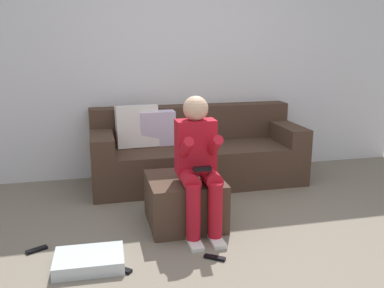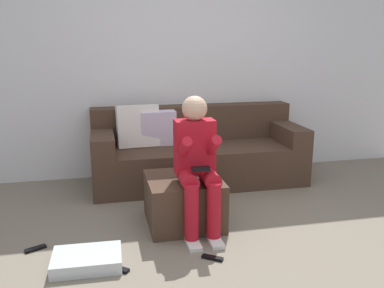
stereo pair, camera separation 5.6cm
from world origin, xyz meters
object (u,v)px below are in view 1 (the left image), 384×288
object	(u,v)px
person_seated	(198,161)
storage_bin	(89,261)
ottoman	(185,201)
remote_by_storage_bin	(120,269)
couch_sectional	(194,153)
remote_under_side_table	(37,250)
remote_near_ottoman	(215,258)

from	to	relation	value
person_seated	storage_bin	size ratio (longest dim) A/B	2.34
ottoman	remote_by_storage_bin	world-z (taller)	ottoman
ottoman	couch_sectional	bearing A→B (deg)	72.06
ottoman	storage_bin	xyz separation A→B (m)	(-0.81, -0.56, -0.16)
couch_sectional	ottoman	xyz separation A→B (m)	(-0.35, -1.09, -0.12)
storage_bin	remote_under_side_table	xyz separation A→B (m)	(-0.39, 0.32, -0.04)
couch_sectional	storage_bin	bearing A→B (deg)	-125.14
person_seated	remote_under_side_table	distance (m)	1.41
remote_near_ottoman	remote_under_side_table	xyz separation A→B (m)	(-1.27, 0.43, 0.00)
person_seated	remote_by_storage_bin	xyz separation A→B (m)	(-0.68, -0.48, -0.60)
couch_sectional	ottoman	bearing A→B (deg)	-107.94
couch_sectional	remote_by_storage_bin	size ratio (longest dim) A/B	12.64
couch_sectional	remote_by_storage_bin	xyz separation A→B (m)	(-0.96, -1.75, -0.32)
remote_near_ottoman	remote_under_side_table	world-z (taller)	same
remote_by_storage_bin	remote_under_side_table	size ratio (longest dim) A/B	1.16
remote_by_storage_bin	remote_under_side_table	world-z (taller)	same
couch_sectional	remote_by_storage_bin	distance (m)	2.02
remote_by_storage_bin	storage_bin	bearing A→B (deg)	-165.45
storage_bin	couch_sectional	bearing A→B (deg)	54.86
ottoman	storage_bin	size ratio (longest dim) A/B	1.33
ottoman	remote_near_ottoman	bearing A→B (deg)	-83.27
storage_bin	remote_under_side_table	distance (m)	0.51
remote_near_ottoman	remote_by_storage_bin	size ratio (longest dim) A/B	0.87
person_seated	storage_bin	world-z (taller)	person_seated
storage_bin	person_seated	bearing A→B (deg)	23.33
couch_sectional	remote_near_ottoman	world-z (taller)	couch_sectional
person_seated	remote_under_side_table	size ratio (longest dim) A/B	7.15
couch_sectional	storage_bin	distance (m)	2.04
remote_by_storage_bin	ottoman	bearing A→B (deg)	88.01
couch_sectional	remote_near_ottoman	size ratio (longest dim) A/B	14.53
ottoman	remote_by_storage_bin	bearing A→B (deg)	-132.64
ottoman	person_seated	world-z (taller)	person_seated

